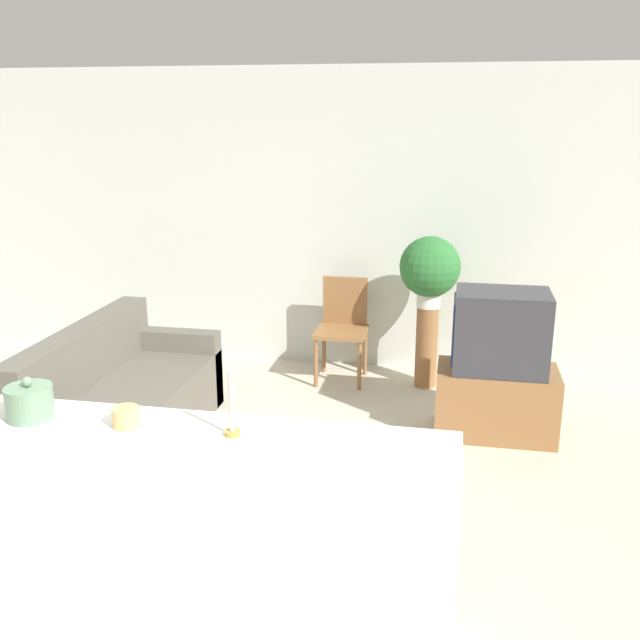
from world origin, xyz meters
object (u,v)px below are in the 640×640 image
object	(u,v)px
television	(500,331)
potted_plant	(430,268)
wooden_chair	(343,323)
couch	(121,405)
decorative_bowl	(29,402)

from	to	relation	value
television	potted_plant	xyz separation A→B (m)	(-0.55, 0.89, 0.25)
television	wooden_chair	size ratio (longest dim) A/B	0.74
couch	television	bearing A→B (deg)	14.65
couch	decorative_bowl	distance (m)	1.92
television	potted_plant	size ratio (longest dim) A/B	1.11
television	decorative_bowl	distance (m)	3.24
television	wooden_chair	world-z (taller)	television
wooden_chair	potted_plant	xyz separation A→B (m)	(0.74, -0.05, 0.54)
potted_plant	decorative_bowl	distance (m)	3.66
television	wooden_chair	distance (m)	1.62
television	couch	bearing A→B (deg)	-165.35
television	potted_plant	world-z (taller)	potted_plant
wooden_chair	potted_plant	bearing A→B (deg)	-3.78
couch	wooden_chair	size ratio (longest dim) A/B	1.97
wooden_chair	couch	bearing A→B (deg)	-129.41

